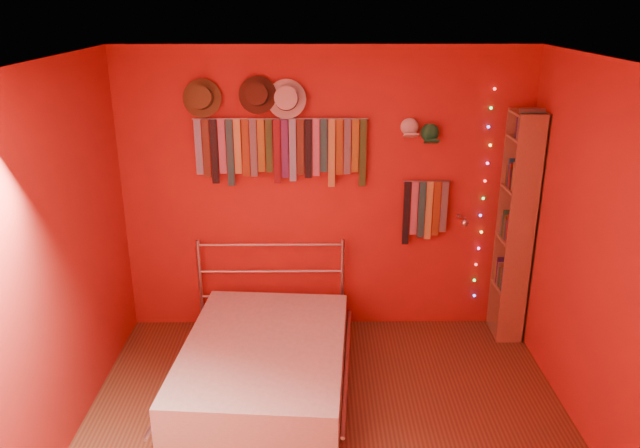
{
  "coord_description": "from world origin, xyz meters",
  "views": [
    {
      "loc": [
        -0.09,
        -3.41,
        2.84
      ],
      "look_at": [
        -0.05,
        0.9,
        1.28
      ],
      "focal_mm": 35.0,
      "sensor_mm": 36.0,
      "label": 1
    }
  ],
  "objects_px": {
    "bed": "(265,362)",
    "reading_lamp": "(464,222)",
    "bookshelf": "(521,227)",
    "tie_rack": "(281,147)"
  },
  "relations": [
    {
      "from": "bed",
      "to": "reading_lamp",
      "type": "bearing_deg",
      "value": 30.28
    },
    {
      "from": "reading_lamp",
      "to": "bookshelf",
      "type": "xyz_separation_m",
      "value": [
        0.48,
        -0.01,
        -0.05
      ]
    },
    {
      "from": "tie_rack",
      "to": "bookshelf",
      "type": "bearing_deg",
      "value": -4.38
    },
    {
      "from": "reading_lamp",
      "to": "bed",
      "type": "height_order",
      "value": "reading_lamp"
    },
    {
      "from": "reading_lamp",
      "to": "bed",
      "type": "bearing_deg",
      "value": -154.25
    },
    {
      "from": "bookshelf",
      "to": "tie_rack",
      "type": "bearing_deg",
      "value": 175.62
    },
    {
      "from": "bookshelf",
      "to": "bed",
      "type": "xyz_separation_m",
      "value": [
        -2.13,
        -0.79,
        -0.81
      ]
    },
    {
      "from": "bookshelf",
      "to": "bed",
      "type": "relative_size",
      "value": 1.09
    },
    {
      "from": "tie_rack",
      "to": "bed",
      "type": "xyz_separation_m",
      "value": [
        -0.11,
        -0.94,
        -1.47
      ]
    },
    {
      "from": "bed",
      "to": "bookshelf",
      "type": "bearing_deg",
      "value": 24.75
    }
  ]
}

